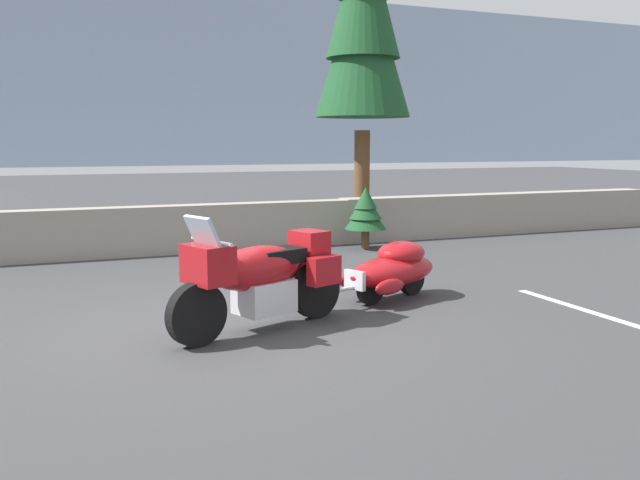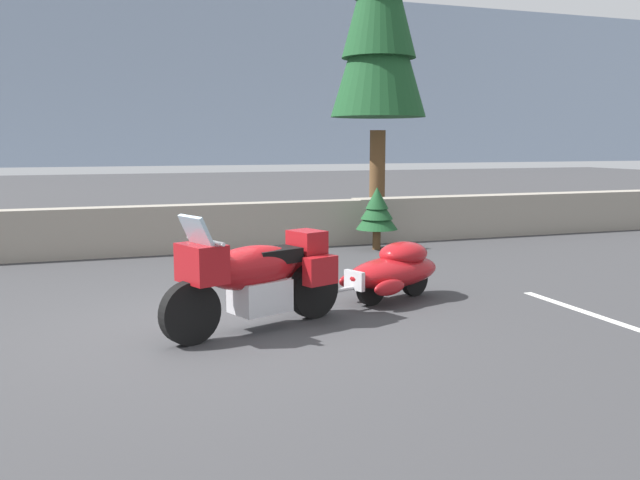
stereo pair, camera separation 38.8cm
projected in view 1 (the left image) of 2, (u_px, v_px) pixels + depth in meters
ground_plane at (215, 329)px, 7.48m from camera, size 80.00×80.00×0.00m
stone_guard_wall at (185, 229)px, 12.65m from camera, size 24.00×0.57×0.92m
distant_ridgeline at (56, 100)px, 93.83m from camera, size 240.00×80.00×16.00m
touring_motorcycle at (260, 275)px, 7.31m from camera, size 2.21×1.23×1.33m
car_shaped_trailer at (393, 269)px, 8.84m from camera, size 2.18×1.19×0.76m
pine_tree_tall at (363, 10)px, 15.53m from camera, size 2.24×2.24×8.16m
pine_sapling_near at (366, 210)px, 13.02m from camera, size 0.81×0.81×1.21m
parking_stripe_marker at (623, 322)px, 7.76m from camera, size 0.12×3.60×0.01m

